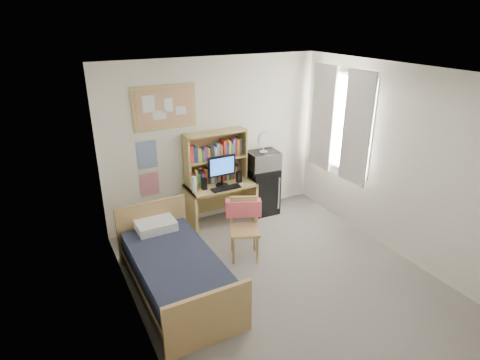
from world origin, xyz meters
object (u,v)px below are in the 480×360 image
speaker_left (204,184)px  microwave (263,160)px  speaker_right (239,177)px  monitor (222,171)px  desk_chair (245,230)px  bed (177,275)px  desk_fan (264,142)px  mini_fridge (262,190)px  desk (221,204)px  bulletin_board (165,107)px

speaker_left → microwave: size_ratio=0.36×
speaker_right → speaker_left: bearing=-180.0°
monitor → speaker_right: 0.34m
desk_chair → bed: bearing=-140.9°
bed → desk_fan: size_ratio=5.70×
mini_fridge → speaker_left: (-1.09, -0.10, 0.36)m
speaker_right → desk_chair: bearing=-113.9°
speaker_left → desk_fan: 1.19m
microwave → speaker_right: bearing=-168.0°
desk → bed: size_ratio=0.59×
desk → speaker_right: bearing=-11.3°
desk_chair → desk: bearing=105.6°
desk → microwave: 1.00m
bulletin_board → speaker_right: bearing=-18.3°
desk_chair → speaker_left: 1.07m
bed → speaker_left: (0.93, 1.32, 0.51)m
speaker_right → desk_fan: 0.69m
speaker_left → bed: bearing=-125.6°
desk_fan → bulletin_board: bearing=173.1°
bed → monitor: 1.93m
desk_chair → mini_fridge: desk_chair is taller
bulletin_board → speaker_left: size_ratio=5.31×
monitor → desk_fan: bearing=5.3°
desk_chair → microwave: 1.52m
bed → microwave: size_ratio=3.78×
desk → desk_chair: 1.08m
desk → bed: (-1.23, -1.39, -0.08)m
speaker_left → desk_fan: size_ratio=0.54×
desk → speaker_left: size_ratio=6.13×
bed → speaker_left: 1.70m
bulletin_board → desk_fan: size_ratio=2.89×
desk → desk_chair: desk_chair is taller
mini_fridge → desk_fan: desk_fan is taller
bed → speaker_left: bearing=54.0°
desk → mini_fridge: size_ratio=1.35×
mini_fridge → bed: mini_fridge is taller
mini_fridge → speaker_left: bearing=-171.6°
bulletin_board → bed: 2.41m
desk → monitor: (0.00, -0.06, 0.58)m
monitor → desk_fan: desk_fan is taller
desk → desk_fan: desk_fan is taller
mini_fridge → speaker_right: bearing=-165.8°
desk → mini_fridge: bearing=2.4°
monitor → speaker_left: (-0.30, -0.00, -0.15)m
monitor → speaker_right: (0.30, 0.00, -0.15)m
monitor → desk_fan: size_ratio=1.49×
monitor → bulletin_board: bearing=154.2°
bed → desk_fan: desk_fan is taller
desk → speaker_right: (0.30, -0.06, 0.43)m
bulletin_board → speaker_right: bulletin_board is taller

